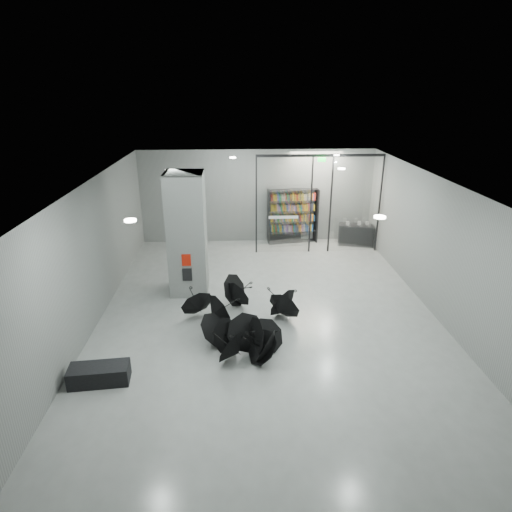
{
  "coord_description": "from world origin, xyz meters",
  "views": [
    {
      "loc": [
        -0.91,
        -11.32,
        6.44
      ],
      "look_at": [
        -0.3,
        1.5,
        1.4
      ],
      "focal_mm": 30.41,
      "sensor_mm": 36.0,
      "label": 1
    }
  ],
  "objects_px": {
    "bookshelf": "(293,216)",
    "shop_counter": "(356,235)",
    "column": "(187,234)",
    "bench": "(99,374)",
    "umbrella_cluster": "(244,325)"
  },
  "relations": [
    {
      "from": "bench",
      "to": "bookshelf",
      "type": "height_order",
      "value": "bookshelf"
    },
    {
      "from": "shop_counter",
      "to": "bookshelf",
      "type": "bearing_deg",
      "value": -176.5
    },
    {
      "from": "bookshelf",
      "to": "shop_counter",
      "type": "relative_size",
      "value": 1.57
    },
    {
      "from": "bench",
      "to": "bookshelf",
      "type": "bearing_deg",
      "value": 54.08
    },
    {
      "from": "column",
      "to": "bench",
      "type": "height_order",
      "value": "column"
    },
    {
      "from": "column",
      "to": "shop_counter",
      "type": "distance_m",
      "value": 8.11
    },
    {
      "from": "column",
      "to": "shop_counter",
      "type": "relative_size",
      "value": 2.68
    },
    {
      "from": "bookshelf",
      "to": "umbrella_cluster",
      "type": "distance_m",
      "value": 8.05
    },
    {
      "from": "column",
      "to": "bookshelf",
      "type": "height_order",
      "value": "column"
    },
    {
      "from": "bench",
      "to": "umbrella_cluster",
      "type": "distance_m",
      "value": 3.9
    },
    {
      "from": "umbrella_cluster",
      "to": "bookshelf",
      "type": "bearing_deg",
      "value": 73.38
    },
    {
      "from": "column",
      "to": "shop_counter",
      "type": "xyz_separation_m",
      "value": [
        6.75,
        4.22,
        -1.55
      ]
    },
    {
      "from": "bench",
      "to": "shop_counter",
      "type": "relative_size",
      "value": 0.91
    },
    {
      "from": "bookshelf",
      "to": "umbrella_cluster",
      "type": "xyz_separation_m",
      "value": [
        -2.29,
        -7.67,
        -0.87
      ]
    },
    {
      "from": "bookshelf",
      "to": "column",
      "type": "bearing_deg",
      "value": -140.2
    }
  ]
}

